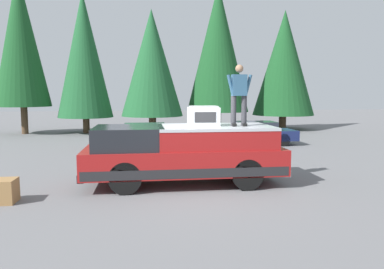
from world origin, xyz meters
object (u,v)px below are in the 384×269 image
(pickup_truck, at_px, (184,153))
(wooden_crate, at_px, (3,191))
(parked_car_navy, at_px, (254,133))
(compressor_unit, at_px, (203,116))
(person_on_truck_bed, at_px, (239,94))
(parked_car_maroon, at_px, (143,136))

(pickup_truck, bearing_deg, wooden_crate, 105.76)
(parked_car_navy, bearing_deg, compressor_unit, 153.00)
(person_on_truck_bed, distance_m, wooden_crate, 6.41)
(compressor_unit, relative_size, wooden_crate, 1.50)
(parked_car_navy, bearing_deg, person_on_truck_bed, 159.63)
(pickup_truck, height_order, person_on_truck_bed, person_on_truck_bed)
(pickup_truck, height_order, parked_car_navy, pickup_truck)
(parked_car_navy, distance_m, parked_car_maroon, 5.54)
(pickup_truck, bearing_deg, parked_car_navy, -30.31)
(person_on_truck_bed, xyz_separation_m, parked_car_navy, (7.66, -2.85, -1.97))
(compressor_unit, bearing_deg, parked_car_maroon, 13.73)
(compressor_unit, bearing_deg, wooden_crate, 103.82)
(wooden_crate, bearing_deg, person_on_truck_bed, -80.13)
(person_on_truck_bed, bearing_deg, compressor_unit, 78.92)
(pickup_truck, distance_m, person_on_truck_bed, 2.27)
(parked_car_maroon, bearing_deg, pickup_truck, -170.56)
(pickup_truck, bearing_deg, parked_car_maroon, 9.44)
(parked_car_navy, xyz_separation_m, parked_car_maroon, (-0.50, 5.51, 0.00))
(pickup_truck, relative_size, parked_car_maroon, 1.35)
(parked_car_navy, xyz_separation_m, wooden_crate, (-8.69, 8.75, -0.30))
(person_on_truck_bed, height_order, parked_car_navy, person_on_truck_bed)
(person_on_truck_bed, distance_m, parked_car_maroon, 7.89)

